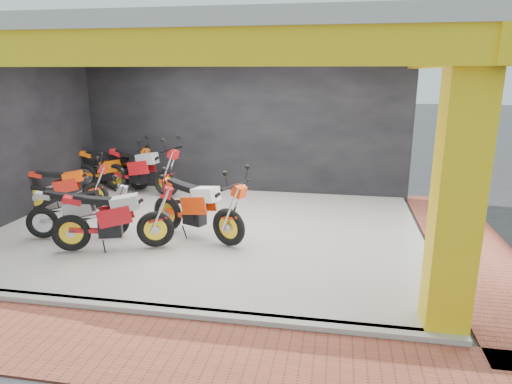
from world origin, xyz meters
TOP-DOWN VIEW (x-y plane):
  - ground at (0.00, 0.00)m, footprint 80.00×80.00m
  - showroom_floor at (0.00, 2.00)m, footprint 8.00×6.00m
  - showroom_ceiling at (0.00, 2.00)m, footprint 8.40×6.40m
  - back_wall at (0.00, 5.10)m, footprint 8.20×0.20m
  - left_wall at (-4.10, 2.00)m, footprint 0.20×6.20m
  - corner_column at (3.75, -0.75)m, footprint 0.50×0.50m
  - header_beam_front at (0.00, -1.00)m, footprint 8.40×0.30m
  - header_beam_right at (4.00, 2.00)m, footprint 0.30×6.40m
  - floor_kerb at (0.00, -1.02)m, footprint 8.00×0.20m
  - paver_front at (0.00, -1.80)m, footprint 9.00×1.40m
  - paver_right at (4.80, 2.00)m, footprint 1.40×7.00m
  - moto_hero at (0.62, 1.18)m, footprint 2.37×1.65m
  - moto_row_a at (-0.60, 0.90)m, footprint 2.27×1.41m
  - moto_row_b at (-1.55, 1.25)m, footprint 2.05×1.18m
  - moto_row_c at (-2.80, 2.85)m, footprint 2.04×1.31m
  - moto_row_d at (-2.55, 4.53)m, footprint 2.20×0.99m
  - moto_row_e at (-1.61, 4.04)m, footprint 2.46×1.36m

SIDE VIEW (x-z plane):
  - ground at x=0.00m, z-range 0.00..0.00m
  - paver_front at x=0.00m, z-range 0.00..0.03m
  - paver_right at x=4.80m, z-range 0.00..0.03m
  - showroom_floor at x=0.00m, z-range 0.00..0.10m
  - floor_kerb at x=0.00m, z-range 0.00..0.10m
  - moto_row_c at x=-2.80m, z-range 0.10..1.27m
  - moto_row_b at x=-1.55m, z-range 0.10..1.28m
  - moto_row_a at x=-0.60m, z-range 0.10..1.40m
  - moto_row_d at x=-2.55m, z-range 0.10..1.41m
  - moto_hero at x=0.62m, z-range 0.10..1.46m
  - moto_row_e at x=-1.61m, z-range 0.10..1.52m
  - back_wall at x=0.00m, z-range 0.00..3.50m
  - left_wall at x=-4.10m, z-range 0.00..3.50m
  - corner_column at x=3.75m, z-range 0.00..3.50m
  - header_beam_front at x=0.00m, z-range 3.10..3.50m
  - header_beam_right at x=4.00m, z-range 3.10..3.50m
  - showroom_ceiling at x=0.00m, z-range 3.50..3.70m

